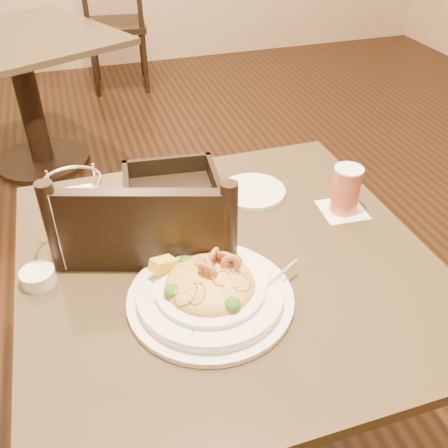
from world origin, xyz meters
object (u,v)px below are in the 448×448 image
object	(u,v)px
butter_ramekin	(38,277)
napkin_caddy	(81,223)
bread_basket	(172,189)
side_plate	(253,191)
dining_chair_near	(160,296)
pasta_bowl	(210,290)
dining_chair_far	(115,20)
background_table	(24,80)
drink_glass	(346,190)
main_table	(226,326)

from	to	relation	value
butter_ramekin	napkin_caddy	bearing A→B (deg)	32.93
bread_basket	side_plate	bearing A→B (deg)	-13.20
dining_chair_near	pasta_bowl	bearing A→B (deg)	121.63
dining_chair_far	pasta_bowl	xyz separation A→B (m)	(-0.20, -3.07, 0.25)
background_table	drink_glass	size ratio (longest dim) A/B	9.70
pasta_bowl	napkin_caddy	distance (m)	0.32
background_table	napkin_caddy	distance (m)	1.86
main_table	napkin_caddy	bearing A→B (deg)	159.17
pasta_bowl	dining_chair_far	bearing A→B (deg)	86.27
main_table	drink_glass	distance (m)	0.45
butter_ramekin	side_plate	bearing A→B (deg)	18.79
drink_glass	butter_ramekin	size ratio (longest dim) A/B	1.72
dining_chair_near	bread_basket	bearing A→B (deg)	-102.18
napkin_caddy	side_plate	world-z (taller)	napkin_caddy
pasta_bowl	butter_ramekin	size ratio (longest dim) A/B	5.12
pasta_bowl	side_plate	xyz separation A→B (m)	(0.22, 0.35, -0.02)
napkin_caddy	background_table	bearing A→B (deg)	95.92
main_table	background_table	size ratio (longest dim) A/B	0.75
dining_chair_near	butter_ramekin	size ratio (longest dim) A/B	13.02
butter_ramekin	bread_basket	bearing A→B (deg)	34.70
side_plate	napkin_caddy	bearing A→B (deg)	-164.99
dining_chair_near	drink_glass	size ratio (longest dim) A/B	7.56
pasta_bowl	bread_basket	distance (m)	0.40
dining_chair_near	side_plate	size ratio (longest dim) A/B	5.36
napkin_caddy	butter_ramekin	distance (m)	0.14
dining_chair_near	pasta_bowl	size ratio (longest dim) A/B	2.54
drink_glass	side_plate	bearing A→B (deg)	142.10
background_table	dining_chair_near	bearing A→B (deg)	-78.98
main_table	dining_chair_far	world-z (taller)	dining_chair_far
main_table	butter_ramekin	size ratio (longest dim) A/B	12.60
dining_chair_near	drink_glass	world-z (taller)	dining_chair_near
dining_chair_near	butter_ramekin	xyz separation A→B (m)	(-0.26, -0.10, 0.23)
background_table	side_plate	bearing A→B (deg)	-69.59
main_table	background_table	distance (m)	1.99
dining_chair_near	main_table	bearing A→B (deg)	150.74
drink_glass	butter_ramekin	distance (m)	0.74
pasta_bowl	bread_basket	world-z (taller)	pasta_bowl
napkin_caddy	bread_basket	bearing A→B (deg)	35.45
side_plate	bread_basket	bearing A→B (deg)	166.80
drink_glass	napkin_caddy	world-z (taller)	napkin_caddy
butter_ramekin	drink_glass	bearing A→B (deg)	3.17
main_table	side_plate	distance (m)	0.36
dining_chair_far	side_plate	xyz separation A→B (m)	(0.02, -2.72, 0.22)
drink_glass	dining_chair_far	bearing A→B (deg)	94.16
drink_glass	side_plate	size ratio (longest dim) A/B	0.71
napkin_caddy	dining_chair_near	bearing A→B (deg)	12.51
side_plate	background_table	bearing A→B (deg)	110.41
dining_chair_near	bread_basket	size ratio (longest dim) A/B	3.55
main_table	background_table	bearing A→B (deg)	104.08
pasta_bowl	drink_glass	distance (m)	0.46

